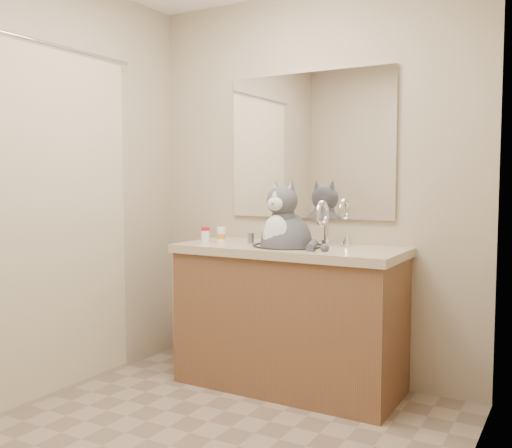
{
  "coord_description": "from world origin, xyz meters",
  "views": [
    {
      "loc": [
        1.49,
        -2.03,
        1.23
      ],
      "look_at": [
        -0.05,
        0.65,
        1.0
      ],
      "focal_mm": 40.0,
      "sensor_mm": 36.0,
      "label": 1
    }
  ],
  "objects_px": {
    "grey_canister": "(251,238)",
    "pill_bottle_orange": "(221,235)",
    "pill_bottle_redcap": "(205,235)",
    "cat": "(285,240)"
  },
  "relations": [
    {
      "from": "grey_canister",
      "to": "pill_bottle_orange",
      "type": "bearing_deg",
      "value": -169.36
    },
    {
      "from": "pill_bottle_redcap",
      "to": "pill_bottle_orange",
      "type": "height_order",
      "value": "same"
    },
    {
      "from": "pill_bottle_redcap",
      "to": "grey_canister",
      "type": "relative_size",
      "value": 1.48
    },
    {
      "from": "pill_bottle_redcap",
      "to": "pill_bottle_orange",
      "type": "relative_size",
      "value": 1.0
    },
    {
      "from": "cat",
      "to": "pill_bottle_redcap",
      "type": "bearing_deg",
      "value": -167.76
    },
    {
      "from": "cat",
      "to": "grey_canister",
      "type": "bearing_deg",
      "value": 178.92
    },
    {
      "from": "cat",
      "to": "pill_bottle_orange",
      "type": "bearing_deg",
      "value": -173.4
    },
    {
      "from": "cat",
      "to": "pill_bottle_redcap",
      "type": "distance_m",
      "value": 0.53
    },
    {
      "from": "pill_bottle_orange",
      "to": "pill_bottle_redcap",
      "type": "bearing_deg",
      "value": -147.19
    },
    {
      "from": "cat",
      "to": "pill_bottle_orange",
      "type": "height_order",
      "value": "cat"
    }
  ]
}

